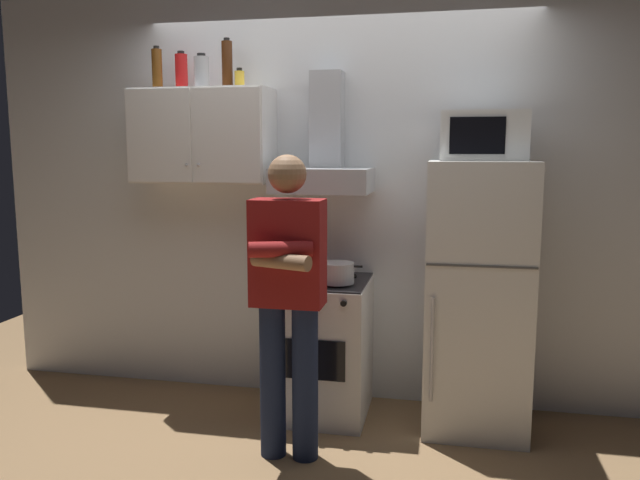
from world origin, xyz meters
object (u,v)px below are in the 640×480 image
object	(u,v)px
stove_oven	(320,347)
bottle_rum_dark	(227,64)
upper_cabinet	(203,136)
bottle_beer_brown	(157,69)
bottle_canister_steel	(202,72)
cooking_pot	(337,273)
microwave	(483,136)
bottle_soda_red	(181,71)
range_hood	(324,160)
refrigerator	(477,297)
person_standing	(288,296)
bottle_spice_jar	(240,79)

from	to	relation	value
stove_oven	bottle_rum_dark	distance (m)	1.88
upper_cabinet	bottle_beer_brown	world-z (taller)	bottle_beer_brown
upper_cabinet	bottle_canister_steel	xyz separation A→B (m)	(0.01, -0.03, 0.40)
upper_cabinet	cooking_pot	bearing A→B (deg)	-14.73
microwave	cooking_pot	bearing A→B (deg)	-170.43
cooking_pot	bottle_soda_red	distance (m)	1.66
upper_cabinet	stove_oven	bearing A→B (deg)	-8.90
upper_cabinet	cooking_pot	size ratio (longest dim) A/B	3.01
bottle_soda_red	bottle_beer_brown	size ratio (longest dim) A/B	0.91
upper_cabinet	range_hood	world-z (taller)	range_hood
upper_cabinet	bottle_canister_steel	bearing A→B (deg)	-60.78
upper_cabinet	bottle_soda_red	size ratio (longest dim) A/B	3.72
bottle_soda_red	bottle_beer_brown	xyz separation A→B (m)	(-0.14, -0.07, 0.01)
upper_cabinet	refrigerator	size ratio (longest dim) A/B	0.56
stove_oven	person_standing	distance (m)	0.77
bottle_rum_dark	bottle_beer_brown	distance (m)	0.46
bottle_beer_brown	stove_oven	bearing A→B (deg)	-4.84
bottle_canister_steel	bottle_beer_brown	distance (m)	0.30
person_standing	bottle_rum_dark	world-z (taller)	bottle_rum_dark
upper_cabinet	bottle_rum_dark	xyz separation A→B (m)	(0.17, 0.03, 0.45)
microwave	upper_cabinet	bearing A→B (deg)	176.52
stove_oven	bottle_spice_jar	xyz separation A→B (m)	(-0.55, 0.13, 1.67)
bottle_soda_red	bottle_canister_steel	distance (m)	0.18
bottle_soda_red	person_standing	bearing A→B (deg)	-40.46
refrigerator	microwave	bearing A→B (deg)	90.90
bottle_soda_red	bottle_canister_steel	xyz separation A→B (m)	(0.16, -0.06, -0.01)
range_hood	bottle_beer_brown	world-z (taller)	bottle_beer_brown
microwave	person_standing	bearing A→B (deg)	-148.00
upper_cabinet	range_hood	xyz separation A→B (m)	(0.80, 0.00, -0.15)
upper_cabinet	cooking_pot	xyz separation A→B (m)	(0.93, -0.24, -0.81)
bottle_soda_red	bottle_rum_dark	world-z (taller)	bottle_rum_dark
bottle_rum_dark	refrigerator	bearing A→B (deg)	-5.41
stove_oven	bottle_soda_red	world-z (taller)	bottle_soda_red
stove_oven	bottle_rum_dark	world-z (taller)	bottle_rum_dark
bottle_canister_steel	bottle_beer_brown	bearing A→B (deg)	-178.44
bottle_beer_brown	bottle_rum_dark	bearing A→B (deg)	7.43
upper_cabinet	bottle_beer_brown	distance (m)	0.51
stove_oven	microwave	world-z (taller)	microwave
bottle_spice_jar	stove_oven	bearing A→B (deg)	-13.85
stove_oven	bottle_beer_brown	bearing A→B (deg)	175.16
upper_cabinet	bottle_spice_jar	xyz separation A→B (m)	(0.25, 0.01, 0.36)
bottle_beer_brown	refrigerator	bearing A→B (deg)	-2.56
range_hood	microwave	xyz separation A→B (m)	(0.95, -0.11, 0.14)
bottle_spice_jar	bottle_canister_steel	bearing A→B (deg)	-171.67
range_hood	bottle_rum_dark	bearing A→B (deg)	177.82
range_hood	bottle_soda_red	bearing A→B (deg)	177.90
upper_cabinet	bottle_beer_brown	bearing A→B (deg)	-173.29
refrigerator	microwave	size ratio (longest dim) A/B	3.33
upper_cabinet	microwave	xyz separation A→B (m)	(1.75, -0.11, -0.01)
refrigerator	bottle_spice_jar	bearing A→B (deg)	174.88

